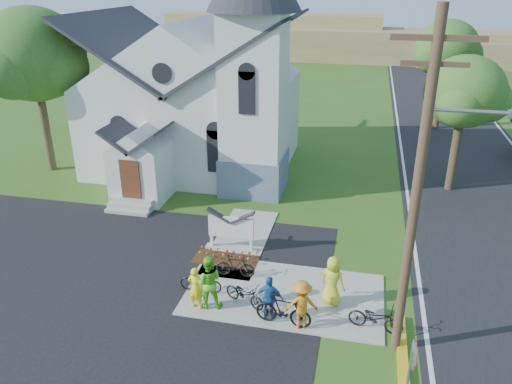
% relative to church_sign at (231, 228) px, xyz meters
% --- Properties ---
extents(ground, '(120.00, 120.00, 0.00)m').
position_rel_church_sign_xyz_m(ground, '(1.20, -3.20, -1.03)').
color(ground, '#375C1A').
rests_on(ground, ground).
extents(parking_lot, '(20.00, 16.00, 0.02)m').
position_rel_church_sign_xyz_m(parking_lot, '(-5.80, -5.20, -1.02)').
color(parking_lot, black).
rests_on(parking_lot, ground).
extents(road, '(8.00, 90.00, 0.02)m').
position_rel_church_sign_xyz_m(road, '(11.20, 11.80, -1.02)').
color(road, black).
rests_on(road, ground).
extents(sidewalk, '(7.00, 4.00, 0.05)m').
position_rel_church_sign_xyz_m(sidewalk, '(2.70, -2.70, -1.00)').
color(sidewalk, '#ABA69B').
rests_on(sidewalk, ground).
extents(church, '(12.35, 12.00, 13.00)m').
position_rel_church_sign_xyz_m(church, '(-4.28, 9.28, 4.22)').
color(church, white).
rests_on(church, ground).
extents(church_sign, '(2.20, 0.40, 1.70)m').
position_rel_church_sign_xyz_m(church_sign, '(0.00, 0.00, 0.00)').
color(church_sign, '#ABA69B').
rests_on(church_sign, ground).
extents(flower_bed, '(2.60, 1.10, 0.07)m').
position_rel_church_sign_xyz_m(flower_bed, '(0.00, -0.90, -0.99)').
color(flower_bed, '#3C1D10').
rests_on(flower_bed, ground).
extents(utility_pole, '(3.45, 0.28, 10.00)m').
position_rel_church_sign_xyz_m(utility_pole, '(6.56, -4.70, 4.38)').
color(utility_pole, '#412B20').
rests_on(utility_pole, ground).
extents(stop_sign, '(0.11, 0.76, 2.48)m').
position_rel_church_sign_xyz_m(stop_sign, '(6.63, -7.40, 0.75)').
color(stop_sign, gray).
rests_on(stop_sign, ground).
extents(tree_lot_corner, '(5.60, 5.60, 9.15)m').
position_rel_church_sign_xyz_m(tree_lot_corner, '(-12.80, 6.80, 5.58)').
color(tree_lot_corner, '#372A1E').
rests_on(tree_lot_corner, ground).
extents(tree_road_near, '(4.00, 4.00, 7.05)m').
position_rel_church_sign_xyz_m(tree_road_near, '(9.70, 8.80, 4.18)').
color(tree_road_near, '#372A1E').
rests_on(tree_road_near, ground).
extents(tree_road_mid, '(4.40, 4.40, 7.80)m').
position_rel_church_sign_xyz_m(tree_road_mid, '(10.20, 20.80, 4.75)').
color(tree_road_mid, '#372A1E').
rests_on(tree_road_mid, ground).
extents(distant_hills, '(61.00, 10.00, 5.60)m').
position_rel_church_sign_xyz_m(distant_hills, '(4.56, 53.13, 1.15)').
color(distant_hills, olive).
rests_on(distant_hills, ground).
extents(cyclist_0, '(0.63, 0.47, 1.58)m').
position_rel_church_sign_xyz_m(cyclist_0, '(-0.11, -4.14, -0.19)').
color(cyclist_0, yellow).
rests_on(cyclist_0, sidewalk).
extents(bike_0, '(1.55, 0.57, 0.81)m').
position_rel_church_sign_xyz_m(bike_0, '(-0.26, -3.19, -0.57)').
color(bike_0, black).
rests_on(bike_0, sidewalk).
extents(cyclist_1, '(1.08, 0.92, 1.95)m').
position_rel_church_sign_xyz_m(cyclist_1, '(0.28, -3.96, -0.00)').
color(cyclist_1, '#5CCC26').
rests_on(cyclist_1, sidewalk).
extents(bike_1, '(1.52, 0.49, 0.90)m').
position_rel_church_sign_xyz_m(bike_1, '(0.70, -1.98, -0.53)').
color(bike_1, black).
rests_on(bike_1, sidewalk).
extents(cyclist_2, '(0.95, 0.43, 1.59)m').
position_rel_church_sign_xyz_m(cyclist_2, '(2.45, -4.17, -0.18)').
color(cyclist_2, '#215DA6').
rests_on(cyclist_2, sidewalk).
extents(bike_2, '(1.70, 1.16, 0.84)m').
position_rel_church_sign_xyz_m(bike_2, '(1.46, -3.61, -0.55)').
color(bike_2, black).
rests_on(bike_2, sidewalk).
extents(cyclist_3, '(1.24, 0.91, 1.72)m').
position_rel_church_sign_xyz_m(cyclist_3, '(3.53, -4.38, -0.12)').
color(cyclist_3, orange).
rests_on(cyclist_3, sidewalk).
extents(bike_3, '(1.91, 0.70, 1.12)m').
position_rel_church_sign_xyz_m(bike_3, '(2.95, -4.40, -0.42)').
color(bike_3, black).
rests_on(bike_3, sidewalk).
extents(cyclist_4, '(1.05, 0.90, 1.82)m').
position_rel_church_sign_xyz_m(cyclist_4, '(4.39, -2.87, -0.07)').
color(cyclist_4, '#C8D127').
rests_on(cyclist_4, sidewalk).
extents(bike_4, '(1.82, 0.89, 0.92)m').
position_rel_church_sign_xyz_m(bike_4, '(5.88, -4.01, -0.52)').
color(bike_4, black).
rests_on(bike_4, sidewalk).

